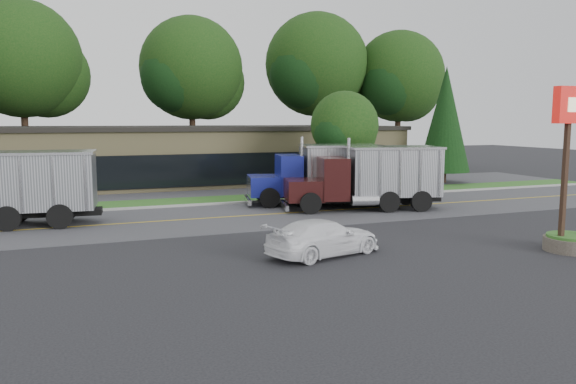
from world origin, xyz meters
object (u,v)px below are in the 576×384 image
at_px(dump_truck_blue, 322,172).
at_px(rally_car, 324,237).
at_px(dump_truck_maroon, 372,176).
at_px(bilo_sign, 574,196).

bearing_deg(dump_truck_blue, rally_car, 76.95).
relative_size(dump_truck_maroon, rally_car, 1.93).
distance_m(bilo_sign, dump_truck_maroon, 11.30).
xyz_separation_m(bilo_sign, rally_car, (-8.75, 2.66, -1.38)).
relative_size(dump_truck_blue, rally_car, 1.77).
xyz_separation_m(bilo_sign, dump_truck_blue, (-3.66, 13.96, -0.22)).
distance_m(bilo_sign, dump_truck_blue, 14.43).
bearing_deg(dump_truck_maroon, dump_truck_blue, -46.80).
bearing_deg(rally_car, dump_truck_blue, -40.12).
bearing_deg(dump_truck_maroon, rally_car, 65.35).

